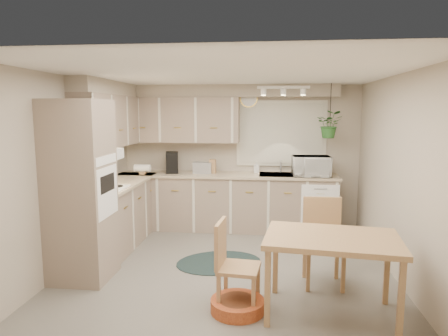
{
  "coord_description": "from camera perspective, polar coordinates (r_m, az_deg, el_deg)",
  "views": [
    {
      "loc": [
        0.47,
        -4.7,
        1.96
      ],
      "look_at": [
        -0.1,
        0.55,
        1.21
      ],
      "focal_mm": 32.0,
      "sensor_mm": 36.0,
      "label": 1
    }
  ],
  "objects": [
    {
      "name": "wall_back",
      "position": [
        6.86,
        2.25,
        1.67
      ],
      "size": [
        4.0,
        0.04,
        2.4
      ],
      "primitive_type": "cube",
      "color": "#ACA08E",
      "rests_on": "floor"
    },
    {
      "name": "wall_clock",
      "position": [
        6.78,
        3.56,
        9.88
      ],
      "size": [
        0.3,
        0.03,
        0.3
      ],
      "primitive_type": "cylinder",
      "rotation": [
        1.57,
        0.0,
        0.0
      ],
      "color": "#E3BB50",
      "rests_on": "wall_back"
    },
    {
      "name": "toaster",
      "position": [
        6.67,
        -3.09,
        0.04
      ],
      "size": [
        0.31,
        0.18,
        0.19
      ],
      "primitive_type": "cube",
      "rotation": [
        0.0,
        0.0,
        0.01
      ],
      "color": "#A2A5AA",
      "rests_on": "counter_back"
    },
    {
      "name": "soffit_back",
      "position": [
        6.69,
        0.47,
        10.94
      ],
      "size": [
        3.6,
        0.3,
        0.2
      ],
      "primitive_type": "cube",
      "color": "#ACA08E",
      "rests_on": "wall_back"
    },
    {
      "name": "wall_left",
      "position": [
        5.36,
        -21.27,
        -0.67
      ],
      "size": [
        0.04,
        4.2,
        2.4
      ],
      "primitive_type": "cube",
      "color": "#ACA08E",
      "rests_on": "floor"
    },
    {
      "name": "track_light_bar",
      "position": [
        6.27,
        8.47,
        11.33
      ],
      "size": [
        0.8,
        0.04,
        0.04
      ],
      "primitive_type": "cube",
      "color": "white",
      "rests_on": "ceiling"
    },
    {
      "name": "upper_cab_back",
      "position": [
        6.79,
        -6.34,
        6.84
      ],
      "size": [
        2.0,
        0.35,
        0.75
      ],
      "primitive_type": "cube",
      "color": "gray",
      "rests_on": "wall_back"
    },
    {
      "name": "microwave",
      "position": [
        6.49,
        12.33,
        0.57
      ],
      "size": [
        0.6,
        0.36,
        0.4
      ],
      "primitive_type": "imported",
      "rotation": [
        0.0,
        0.0,
        0.06
      ],
      "color": "white",
      "rests_on": "counter_back"
    },
    {
      "name": "coffee_maker",
      "position": [
        6.74,
        -7.42,
        0.79
      ],
      "size": [
        0.25,
        0.28,
        0.36
      ],
      "primitive_type": "cube",
      "rotation": [
        0.0,
        0.0,
        0.22
      ],
      "color": "black",
      "rests_on": "counter_back"
    },
    {
      "name": "wall_oven_face",
      "position": [
        4.78,
        -16.35,
        -3.28
      ],
      "size": [
        0.02,
        0.56,
        0.58
      ],
      "primitive_type": "cube",
      "color": "white",
      "rests_on": "oven_stack"
    },
    {
      "name": "cooktop",
      "position": [
        5.54,
        -16.76,
        -2.88
      ],
      "size": [
        0.52,
        0.58,
        0.02
      ],
      "primitive_type": "cube",
      "color": "white",
      "rests_on": "counter_left"
    },
    {
      "name": "oven_stack",
      "position": [
        4.91,
        -19.81,
        -3.13
      ],
      "size": [
        0.65,
        0.65,
        2.1
      ],
      "primitive_type": "cube",
      "color": "gray",
      "rests_on": "floor"
    },
    {
      "name": "upper_cab_left",
      "position": [
        6.15,
        -15.81,
        6.47
      ],
      "size": [
        0.35,
        2.0,
        0.75
      ],
      "primitive_type": "cube",
      "color": "gray",
      "rests_on": "wall_left"
    },
    {
      "name": "soap_bottle",
      "position": [
        6.73,
        4.67,
        -0.34
      ],
      "size": [
        0.09,
        0.19,
        0.09
      ],
      "primitive_type": "imported",
      "rotation": [
        0.0,
        0.0,
        -0.0
      ],
      "color": "white",
      "rests_on": "counter_back"
    },
    {
      "name": "dining_table",
      "position": [
        4.11,
        15.0,
        -14.65
      ],
      "size": [
        1.34,
        0.98,
        0.79
      ],
      "primitive_type": "cube",
      "rotation": [
        0.0,
        0.0,
        -0.12
      ],
      "color": "tan",
      "rests_on": "floor"
    },
    {
      "name": "dishwasher_front",
      "position": [
        6.43,
        13.52,
        -6.0
      ],
      "size": [
        0.58,
        0.02,
        0.83
      ],
      "primitive_type": "cube",
      "color": "white",
      "rests_on": "base_cab_back"
    },
    {
      "name": "soffit_left",
      "position": [
        6.16,
        -16.2,
        10.88
      ],
      "size": [
        0.3,
        2.0,
        0.2
      ],
      "primitive_type": "cube",
      "color": "#ACA08E",
      "rests_on": "wall_left"
    },
    {
      "name": "pet_bed",
      "position": [
        4.17,
        1.93,
        -19.03
      ],
      "size": [
        0.59,
        0.59,
        0.12
      ],
      "primitive_type": "cylinder",
      "rotation": [
        0.0,
        0.0,
        0.11
      ],
      "color": "#C76227",
      "rests_on": "floor"
    },
    {
      "name": "chair_back",
      "position": [
        4.71,
        14.07,
        -10.4
      ],
      "size": [
        0.47,
        0.47,
        0.98
      ],
      "primitive_type": "cube",
      "rotation": [
        0.0,
        0.0,
        3.16
      ],
      "color": "tan",
      "rests_on": "floor"
    },
    {
      "name": "base_cab_left",
      "position": [
        6.17,
        -14.67,
        -6.4
      ],
      "size": [
        0.6,
        1.85,
        0.9
      ],
      "primitive_type": "cube",
      "color": "gray",
      "rests_on": "floor"
    },
    {
      "name": "window_blinds",
      "position": [
        6.79,
        8.18,
        4.91
      ],
      "size": [
        1.4,
        0.02,
        1.0
      ],
      "primitive_type": "cube",
      "color": "silver",
      "rests_on": "wall_back"
    },
    {
      "name": "counter_left",
      "position": [
        6.07,
        -14.74,
        -2.1
      ],
      "size": [
        0.64,
        1.89,
        0.04
      ],
      "primitive_type": "cube",
      "color": "#C3A98E",
      "rests_on": "base_cab_left"
    },
    {
      "name": "hanging_plant",
      "position": [
        6.48,
        14.87,
        5.62
      ],
      "size": [
        0.47,
        0.5,
        0.33
      ],
      "primitive_type": "imported",
      "rotation": [
        0.0,
        0.0,
        -0.22
      ],
      "color": "#285D25",
      "rests_on": "ceiling"
    },
    {
      "name": "ceiling",
      "position": [
        4.75,
        0.54,
        13.34
      ],
      "size": [
        4.2,
        4.2,
        0.0
      ],
      "primitive_type": "plane",
      "color": "white",
      "rests_on": "wall_back"
    },
    {
      "name": "range_hood",
      "position": [
        5.48,
        -17.15,
        1.8
      ],
      "size": [
        0.4,
        0.6,
        0.14
      ],
      "primitive_type": "cube",
      "color": "white",
      "rests_on": "upper_cab_left"
    },
    {
      "name": "base_cab_back",
      "position": [
        6.71,
        0.32,
        -4.98
      ],
      "size": [
        3.6,
        0.6,
        0.9
      ],
      "primitive_type": "cube",
      "color": "gray",
      "rests_on": "floor"
    },
    {
      "name": "knife_block",
      "position": [
        6.68,
        -1.64,
        0.24
      ],
      "size": [
        0.11,
        0.11,
        0.23
      ],
      "primitive_type": "cube",
      "rotation": [
        0.0,
        0.0,
        -0.06
      ],
      "color": "tan",
      "rests_on": "counter_back"
    },
    {
      "name": "sink",
      "position": [
        6.59,
        8.13,
        -1.3
      ],
      "size": [
        0.7,
        0.48,
        0.1
      ],
      "primitive_type": "cube",
      "color": "#A2A5AA",
      "rests_on": "counter_back"
    },
    {
      "name": "window_frame",
      "position": [
        6.8,
        8.17,
        4.91
      ],
      "size": [
        1.5,
        0.02,
        1.1
      ],
      "primitive_type": "cube",
      "color": "beige",
      "rests_on": "wall_back"
    },
    {
      "name": "wall_front",
      "position": [
        2.75,
        -3.84,
        -8.05
      ],
      "size": [
        4.0,
        0.04,
        2.4
      ],
      "primitive_type": "cube",
      "color": "#ACA08E",
      "rests_on": "floor"
    },
    {
      "name": "floor",
      "position": [
        5.12,
        0.5,
        -14.5
      ],
      "size": [
        4.2,
        4.2,
        0.0
      ],
      "primitive_type": "plane",
      "color": "#656158",
      "rests_on": "ground"
    },
    {
      "name": "wall_right",
      "position": [
        5.01,
        23.96,
        -1.41
      ],
      "size": [
        0.04,
        4.2,
        2.4
      ],
      "primitive_type": "cube",
      "color": "#ACA08E",
      "rests_on": "floor"
    },
    {
      "name": "chair_left",
      "position": [
        4.09,
        2.17,
        -13.74
      ],
      "size": [
        0.46,
        0.46,
        0.89
      ],
      "primitive_type": "cube",
      "rotation": [
        0.0,
        0.0,
        -1.68
      ],
      "color": "tan",
      "rests_on": "floor"
    },
    {
      "name": "counter_back",
      "position": [
        6.61,
        0.32,
        -1.02
      ],
      "size": [
        3.64,
        0.64,
        0.04
      ],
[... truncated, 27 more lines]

